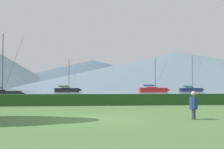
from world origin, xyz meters
The scene contains 9 objects.
ground_plane centered at (0.00, 0.00, 0.00)m, with size 1000.00×1000.00×0.00m, color #477038.
harbor_water centered at (0.00, 137.00, 0.00)m, with size 320.00×246.00×0.00m, color slate.
hedge_line centered at (0.00, 11.00, 0.44)m, with size 80.00×1.20×0.89m, color #284C23.
sailboat_slip_1 centered at (22.72, 78.09, 0.75)m, with size 9.20×2.87×9.95m.
sailboat_slip_2 centered at (37.40, 87.02, 0.70)m, with size 8.37×3.30×11.58m.
sailboat_slip_8 centered at (-2.02, 84.50, 0.68)m, with size 8.37×3.05×9.88m.
person_seated_viewer centered at (4.48, -0.56, 0.69)m, with size 0.36×0.56×1.25m.
distant_hill_west_ridge centered at (26.25, 409.50, 18.05)m, with size 298.82×298.82×36.10m, color #425666.
distant_hill_east_ridge centered at (107.98, 309.53, 18.65)m, with size 335.99×335.99×37.29m, color slate.
Camera 1 is at (-0.91, -14.57, 1.43)m, focal length 52.67 mm.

